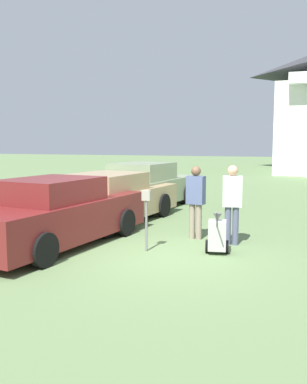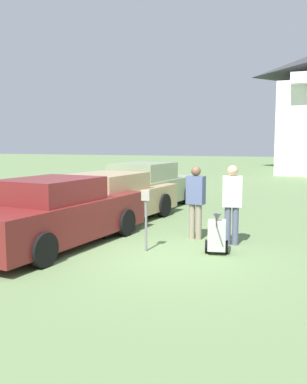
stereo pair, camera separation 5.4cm
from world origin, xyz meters
The scene contains 8 objects.
ground_plane centered at (0.00, 0.00, 0.00)m, with size 120.00×120.00×0.00m, color #607A4C.
parked_car_maroon centered at (-2.37, 0.09, 0.70)m, with size 2.43×5.02×1.51m.
parked_car_tan centered at (-2.37, 2.81, 0.68)m, with size 2.56×5.44×1.43m.
parked_car_sage centered at (-2.37, 5.79, 0.73)m, with size 2.52×5.27×1.58m.
parking_meter centered at (-0.31, 0.26, 0.91)m, with size 0.18×0.09×1.30m.
person_worker centered at (0.41, 1.71, 0.99)m, with size 0.45×0.29×1.73m.
person_supervisor centered at (1.31, 1.41, 1.02)m, with size 0.45×0.29×1.79m.
equipment_cart centered at (1.14, 0.56, 0.39)m, with size 0.51×1.00×1.00m.
Camera 1 is at (2.71, -8.05, 2.30)m, focal length 40.00 mm.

